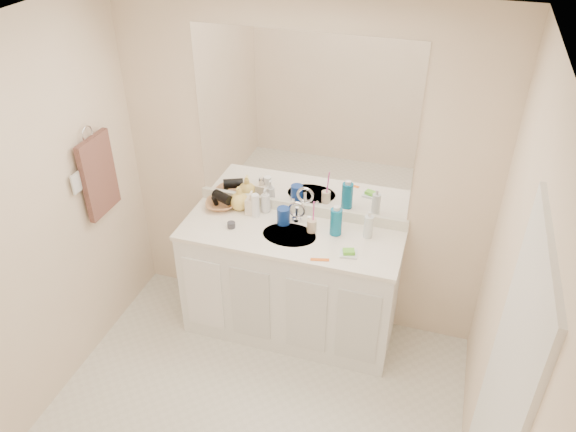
{
  "coord_description": "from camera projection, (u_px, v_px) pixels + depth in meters",
  "views": [
    {
      "loc": [
        0.91,
        -1.95,
        3.06
      ],
      "look_at": [
        0.0,
        0.97,
        1.05
      ],
      "focal_mm": 35.0,
      "sensor_mm": 36.0,
      "label": 1
    }
  ],
  "objects": [
    {
      "name": "switch_plate",
      "position": [
        76.0,
        183.0,
        3.53
      ],
      "size": [
        0.01,
        0.08,
        0.13
      ],
      "primitive_type": "cube",
      "color": "silver",
      "rests_on": "wall_left"
    },
    {
      "name": "extra_white_bottle",
      "position": [
        255.0,
        205.0,
        3.93
      ],
      "size": [
        0.07,
        0.07,
        0.17
      ],
      "primitive_type": "cylinder",
      "rotation": [
        0.0,
        0.0,
        0.29
      ],
      "color": "white",
      "rests_on": "countertop"
    },
    {
      "name": "hand_towel",
      "position": [
        99.0,
        176.0,
        3.71
      ],
      "size": [
        0.04,
        0.32,
        0.55
      ],
      "primitive_type": "cube",
      "color": "#4A2C27",
      "rests_on": "towel_ring"
    },
    {
      "name": "mouthwash_bottle",
      "position": [
        336.0,
        222.0,
        3.74
      ],
      "size": [
        0.1,
        0.1,
        0.19
      ],
      "primitive_type": "cylinder",
      "rotation": [
        0.0,
        0.0,
        -0.25
      ],
      "color": "#0B658D",
      "rests_on": "countertop"
    },
    {
      "name": "backsplash",
      "position": [
        301.0,
        208.0,
        3.98
      ],
      "size": [
        1.52,
        0.03,
        0.08
      ],
      "primitive_type": "cube",
      "color": "white",
      "rests_on": "countertop"
    },
    {
      "name": "sink_basin",
      "position": [
        289.0,
        236.0,
        3.79
      ],
      "size": [
        0.37,
        0.37,
        0.02
      ],
      "primitive_type": "cylinder",
      "color": "#BDB6A5",
      "rests_on": "countertop"
    },
    {
      "name": "orange_comb",
      "position": [
        320.0,
        260.0,
        3.55
      ],
      "size": [
        0.12,
        0.05,
        0.0
      ],
      "primitive_type": "cube",
      "rotation": [
        0.0,
        0.0,
        0.24
      ],
      "color": "orange",
      "rests_on": "countertop"
    },
    {
      "name": "faucet",
      "position": [
        297.0,
        214.0,
        3.89
      ],
      "size": [
        0.02,
        0.02,
        0.11
      ],
      "primitive_type": "cylinder",
      "color": "silver",
      "rests_on": "countertop"
    },
    {
      "name": "countertop",
      "position": [
        290.0,
        235.0,
        3.81
      ],
      "size": [
        1.52,
        0.57,
        0.03
      ],
      "primitive_type": "cube",
      "color": "white",
      "rests_on": "vanity_cabinet"
    },
    {
      "name": "mirror",
      "position": [
        303.0,
        125.0,
        3.64
      ],
      "size": [
        1.48,
        0.01,
        1.2
      ],
      "primitive_type": "cube",
      "color": "white",
      "rests_on": "wall_back"
    },
    {
      "name": "tan_cup",
      "position": [
        312.0,
        226.0,
        3.79
      ],
      "size": [
        0.07,
        0.07,
        0.09
      ],
      "primitive_type": "cylinder",
      "rotation": [
        0.0,
        0.0,
        0.16
      ],
      "color": "beige",
      "rests_on": "countertop"
    },
    {
      "name": "toothbrush",
      "position": [
        313.0,
        213.0,
        3.73
      ],
      "size": [
        0.02,
        0.04,
        0.19
      ],
      "primitive_type": "cylinder",
      "rotation": [
        0.14,
        0.0,
        0.34
      ],
      "color": "#E53CA0",
      "rests_on": "tan_cup"
    },
    {
      "name": "wicker_basket",
      "position": [
        220.0,
        204.0,
        4.05
      ],
      "size": [
        0.27,
        0.27,
        0.05
      ],
      "primitive_type": "imported",
      "rotation": [
        0.0,
        0.0,
        0.33
      ],
      "color": "#B67849",
      "rests_on": "countertop"
    },
    {
      "name": "wall_back",
      "position": [
        302.0,
        173.0,
        3.84
      ],
      "size": [
        2.6,
        0.02,
        2.4
      ],
      "primitive_type": "cube",
      "color": "beige",
      "rests_on": "floor"
    },
    {
      "name": "green_soap",
      "position": [
        349.0,
        252.0,
        3.58
      ],
      "size": [
        0.09,
        0.07,
        0.03
      ],
      "primitive_type": "cube",
      "rotation": [
        0.0,
        0.0,
        0.34
      ],
      "color": "#69D333",
      "rests_on": "soap_dish"
    },
    {
      "name": "towel_ring",
      "position": [
        87.0,
        134.0,
        3.55
      ],
      "size": [
        0.01,
        0.11,
        0.11
      ],
      "primitive_type": "torus",
      "rotation": [
        0.0,
        1.57,
        0.0
      ],
      "color": "silver",
      "rests_on": "wall_left"
    },
    {
      "name": "blue_mug",
      "position": [
        283.0,
        216.0,
        3.87
      ],
      "size": [
        0.09,
        0.09,
        0.12
      ],
      "primitive_type": "cylinder",
      "rotation": [
        0.0,
        0.0,
        -0.0
      ],
      "color": "navy",
      "rests_on": "countertop"
    },
    {
      "name": "hair_dryer",
      "position": [
        222.0,
        197.0,
        4.01
      ],
      "size": [
        0.16,
        0.13,
        0.07
      ],
      "primitive_type": "cylinder",
      "rotation": [
        0.0,
        1.57,
        -0.42
      ],
      "color": "black",
      "rests_on": "wicker_basket"
    },
    {
      "name": "soap_bottle_white",
      "position": [
        265.0,
        200.0,
        3.97
      ],
      "size": [
        0.08,
        0.08,
        0.19
      ],
      "primitive_type": "imported",
      "rotation": [
        0.0,
        0.0,
        0.11
      ],
      "color": "white",
      "rests_on": "countertop"
    },
    {
      "name": "clear_pump_bottle",
      "position": [
        368.0,
        227.0,
        3.72
      ],
      "size": [
        0.08,
        0.08,
        0.16
      ],
      "primitive_type": "cylinder",
      "rotation": [
        0.0,
        0.0,
        0.3
      ],
      "color": "silver",
      "rests_on": "countertop"
    },
    {
      "name": "wall_left",
      "position": [
        14.0,
        247.0,
        3.13
      ],
      "size": [
        0.02,
        2.6,
        2.4
      ],
      "primitive_type": "cube",
      "color": "beige",
      "rests_on": "floor"
    },
    {
      "name": "dark_jar",
      "position": [
        231.0,
        225.0,
        3.84
      ],
      "size": [
        0.06,
        0.06,
        0.04
      ],
      "primitive_type": "cylinder",
      "rotation": [
        0.0,
        0.0,
        -0.01
      ],
      "color": "#393941",
      "rests_on": "countertop"
    },
    {
      "name": "ceiling",
      "position": [
        212.0,
        55.0,
        2.15
      ],
      "size": [
        2.6,
        2.6,
        0.02
      ],
      "primitive_type": "cube",
      "color": "white",
      "rests_on": "wall_back"
    },
    {
      "name": "soap_bottle_yellow",
      "position": [
        239.0,
        198.0,
        4.01
      ],
      "size": [
        0.16,
        0.16,
        0.18
      ],
      "primitive_type": "imported",
      "rotation": [
        0.0,
        0.0,
        -0.21
      ],
      "color": "#F4CF5E",
      "rests_on": "countertop"
    },
    {
      "name": "wall_right",
      "position": [
        503.0,
        351.0,
        2.48
      ],
      "size": [
        0.02,
        2.6,
        2.4
      ],
      "primitive_type": "cube",
      "color": "beige",
      "rests_on": "floor"
    },
    {
      "name": "soap_bottle_cream",
      "position": [
        252.0,
        203.0,
        3.96
      ],
      "size": [
        0.08,
        0.08,
        0.18
      ],
      "primitive_type": "imported",
      "rotation": [
        0.0,
        0.0,
        0.03
      ],
      "color": "#F0DEC4",
      "rests_on": "countertop"
    },
    {
      "name": "soap_dish",
      "position": [
        349.0,
        254.0,
        3.59
      ],
      "size": [
        0.12,
        0.11,
        0.01
      ],
      "primitive_type": "cube",
      "rotation": [
        0.0,
        0.0,
        0.15
      ],
      "color": "white",
      "rests_on": "countertop"
    },
    {
      "name": "vanity_cabinet",
      "position": [
        290.0,
        285.0,
        4.05
      ],
      "size": [
        1.5,
        0.55,
        0.85
      ],
      "primitive_type": "cube",
      "color": "white",
      "rests_on": "floor"
    }
  ]
}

